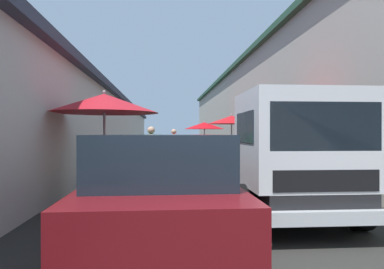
{
  "coord_description": "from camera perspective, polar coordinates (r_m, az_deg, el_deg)",
  "views": [
    {
      "loc": [
        -1.41,
        1.03,
        1.47
      ],
      "look_at": [
        10.49,
        0.05,
        1.42
      ],
      "focal_mm": 32.56,
      "sensor_mm": 36.0,
      "label": 1
    }
  ],
  "objects": [
    {
      "name": "ground",
      "position": [
        15.02,
        -0.75,
        -5.39
      ],
      "size": [
        90.0,
        90.0,
        0.0
      ],
      "primitive_type": "plane",
      "color": "#282826"
    },
    {
      "name": "building_left_whitewash",
      "position": [
        18.11,
        -23.33,
        1.04
      ],
      "size": [
        49.8,
        7.5,
        3.45
      ],
      "color": "beige",
      "rests_on": "ground"
    },
    {
      "name": "building_right_concrete",
      "position": [
        18.92,
        19.86,
        4.28
      ],
      "size": [
        49.8,
        7.5,
        5.61
      ],
      "color": "#A39E93",
      "rests_on": "ground"
    },
    {
      "name": "fruit_stall_far_right",
      "position": [
        7.71,
        -13.93,
        2.86
      ],
      "size": [
        2.33,
        2.33,
        2.39
      ],
      "color": "#9E9EA3",
      "rests_on": "ground"
    },
    {
      "name": "fruit_stall_near_left",
      "position": [
        15.77,
        6.69,
        0.73
      ],
      "size": [
        2.15,
        2.15,
        2.33
      ],
      "color": "#9E9EA3",
      "rests_on": "ground"
    },
    {
      "name": "fruit_stall_far_left",
      "position": [
        10.18,
        14.9,
        1.46
      ],
      "size": [
        2.79,
        2.79,
        2.19
      ],
      "color": "#9E9EA3",
      "rests_on": "ground"
    },
    {
      "name": "fruit_stall_near_right",
      "position": [
        20.43,
        2.01,
        0.66
      ],
      "size": [
        2.37,
        2.37,
        2.19
      ],
      "color": "#9E9EA3",
      "rests_on": "ground"
    },
    {
      "name": "hatchback_car",
      "position": [
        4.58,
        -5.21,
        -8.95
      ],
      "size": [
        3.92,
        1.94,
        1.45
      ],
      "color": "#600F14",
      "rests_on": "ground"
    },
    {
      "name": "delivery_truck",
      "position": [
        6.09,
        15.27,
        -3.82
      ],
      "size": [
        4.93,
        1.99,
        2.08
      ],
      "color": "black",
      "rests_on": "ground"
    },
    {
      "name": "vendor_by_crates",
      "position": [
        14.99,
        -2.98,
        -1.75
      ],
      "size": [
        0.31,
        0.64,
        1.65
      ],
      "color": "#665B4C",
      "rests_on": "ground"
    },
    {
      "name": "vendor_in_shade",
      "position": [
        10.52,
        -6.71,
        -2.51
      ],
      "size": [
        0.26,
        0.66,
        1.67
      ],
      "color": "navy",
      "rests_on": "ground"
    },
    {
      "name": "parked_scooter",
      "position": [
        15.29,
        -10.73,
        -3.61
      ],
      "size": [
        1.65,
        0.63,
        1.14
      ],
      "color": "black",
      "rests_on": "ground"
    }
  ]
}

